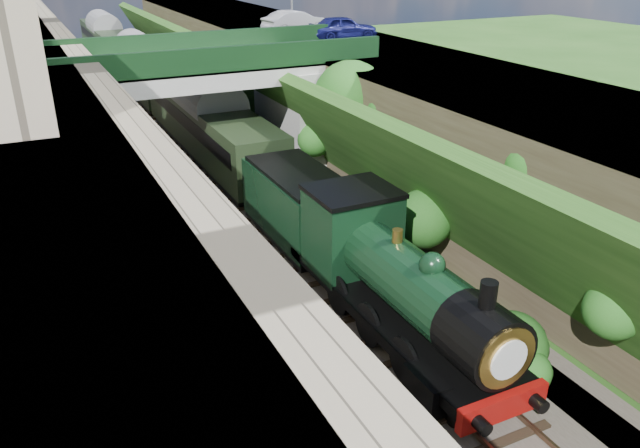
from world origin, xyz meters
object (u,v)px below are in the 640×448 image
(tree, at_px, (351,101))
(car_silver, at_px, (295,22))
(road_bridge, at_px, (219,102))
(locomotive, at_px, (398,285))
(car_blue, at_px, (343,28))
(tender, at_px, (299,209))

(tree, xyz_separation_m, car_silver, (2.50, 12.02, 2.31))
(tree, height_order, car_silver, car_silver)
(tree, bearing_deg, car_silver, 78.27)
(road_bridge, distance_m, locomotive, 16.81)
(car_blue, xyz_separation_m, car_silver, (-1.35, 3.88, 0.01))
(road_bridge, bearing_deg, tender, -88.43)
(tree, xyz_separation_m, tender, (-4.71, -4.42, -3.03))
(tree, distance_m, car_silver, 12.49)
(road_bridge, relative_size, tender, 2.67)
(road_bridge, height_order, car_silver, car_silver)
(road_bridge, bearing_deg, tree, -44.53)
(road_bridge, distance_m, tree, 6.99)
(tree, distance_m, car_blue, 9.29)
(tree, xyz_separation_m, locomotive, (-4.71, -11.78, -2.75))
(locomotive, bearing_deg, car_silver, 73.15)
(car_blue, relative_size, locomotive, 0.40)
(tree, relative_size, tender, 1.10)
(locomotive, bearing_deg, car_blue, 66.74)
(car_silver, bearing_deg, tender, 147.06)
(road_bridge, distance_m, car_blue, 9.83)
(car_silver, relative_size, locomotive, 0.42)
(road_bridge, bearing_deg, car_blue, 20.25)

